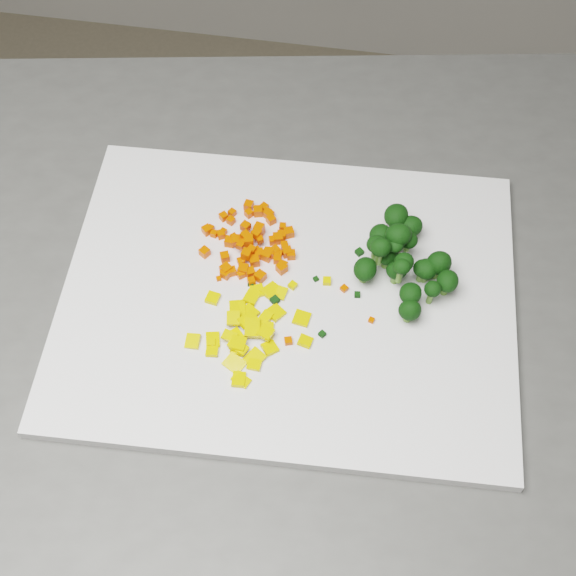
# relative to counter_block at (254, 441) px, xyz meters

# --- Properties ---
(counter_block) EXTENTS (1.02, 0.79, 0.90)m
(counter_block) POSITION_rel_counter_block_xyz_m (0.00, 0.00, 0.00)
(counter_block) COLOR #484845
(counter_block) RESTS_ON ground
(cutting_board) EXTENTS (0.46, 0.37, 0.01)m
(cutting_board) POSITION_rel_counter_block_xyz_m (0.05, -0.02, 0.46)
(cutting_board) COLOR silver
(cutting_board) RESTS_ON counter_block
(carrot_pile) EXTENTS (0.10, 0.10, 0.03)m
(carrot_pile) POSITION_rel_counter_block_xyz_m (0.00, 0.03, 0.48)
(carrot_pile) COLOR #E33902
(carrot_pile) RESTS_ON cutting_board
(pepper_pile) EXTENTS (0.11, 0.11, 0.02)m
(pepper_pile) POSITION_rel_counter_block_xyz_m (0.02, -0.07, 0.47)
(pepper_pile) COLOR #E4B80C
(pepper_pile) RESTS_ON cutting_board
(broccoli_pile) EXTENTS (0.12, 0.12, 0.06)m
(broccoli_pile) POSITION_rel_counter_block_xyz_m (0.16, 0.02, 0.49)
(broccoli_pile) COLOR black
(broccoli_pile) RESTS_ON cutting_board
(carrot_cube_0) EXTENTS (0.01, 0.01, 0.01)m
(carrot_cube_0) POSITION_rel_counter_block_xyz_m (0.01, 0.04, 0.47)
(carrot_cube_0) COLOR #E33902
(carrot_cube_0) RESTS_ON carrot_pile
(carrot_cube_1) EXTENTS (0.01, 0.01, 0.01)m
(carrot_cube_1) POSITION_rel_counter_block_xyz_m (0.04, 0.01, 0.47)
(carrot_cube_1) COLOR #E33902
(carrot_cube_1) RESTS_ON carrot_pile
(carrot_cube_2) EXTENTS (0.01, 0.01, 0.01)m
(carrot_cube_2) POSITION_rel_counter_block_xyz_m (-0.01, 0.03, 0.47)
(carrot_cube_2) COLOR #E33902
(carrot_cube_2) RESTS_ON carrot_pile
(carrot_cube_3) EXTENTS (0.01, 0.01, 0.01)m
(carrot_cube_3) POSITION_rel_counter_block_xyz_m (0.03, 0.04, 0.47)
(carrot_cube_3) COLOR #E33902
(carrot_cube_3) RESTS_ON carrot_pile
(carrot_cube_4) EXTENTS (0.01, 0.01, 0.01)m
(carrot_cube_4) POSITION_rel_counter_block_xyz_m (0.00, 0.00, 0.47)
(carrot_cube_4) COLOR #E33902
(carrot_cube_4) RESTS_ON carrot_pile
(carrot_cube_5) EXTENTS (0.01, 0.01, 0.01)m
(carrot_cube_5) POSITION_rel_counter_block_xyz_m (0.01, 0.04, 0.47)
(carrot_cube_5) COLOR #E33902
(carrot_cube_5) RESTS_ON carrot_pile
(carrot_cube_6) EXTENTS (0.01, 0.01, 0.01)m
(carrot_cube_6) POSITION_rel_counter_block_xyz_m (0.01, 0.03, 0.47)
(carrot_cube_6) COLOR #E33902
(carrot_cube_6) RESTS_ON carrot_pile
(carrot_cube_7) EXTENTS (0.01, 0.01, 0.01)m
(carrot_cube_7) POSITION_rel_counter_block_xyz_m (0.04, 0.04, 0.47)
(carrot_cube_7) COLOR #E33902
(carrot_cube_7) RESTS_ON carrot_pile
(carrot_cube_8) EXTENTS (0.01, 0.01, 0.01)m
(carrot_cube_8) POSITION_rel_counter_block_xyz_m (-0.02, 0.04, 0.46)
(carrot_cube_8) COLOR #E33902
(carrot_cube_8) RESTS_ON carrot_pile
(carrot_cube_9) EXTENTS (0.01, 0.01, 0.01)m
(carrot_cube_9) POSITION_rel_counter_block_xyz_m (0.02, 0.07, 0.47)
(carrot_cube_9) COLOR #E33902
(carrot_cube_9) RESTS_ON carrot_pile
(carrot_cube_10) EXTENTS (0.01, 0.01, 0.01)m
(carrot_cube_10) POSITION_rel_counter_block_xyz_m (-0.00, 0.08, 0.47)
(carrot_cube_10) COLOR #E33902
(carrot_cube_10) RESTS_ON carrot_pile
(carrot_cube_11) EXTENTS (0.01, 0.01, 0.01)m
(carrot_cube_11) POSITION_rel_counter_block_xyz_m (0.01, -0.01, 0.47)
(carrot_cube_11) COLOR #E33902
(carrot_cube_11) RESTS_ON carrot_pile
(carrot_cube_12) EXTENTS (0.01, 0.01, 0.01)m
(carrot_cube_12) POSITION_rel_counter_block_xyz_m (0.01, 0.07, 0.47)
(carrot_cube_12) COLOR #E33902
(carrot_cube_12) RESTS_ON carrot_pile
(carrot_cube_13) EXTENTS (0.01, 0.01, 0.01)m
(carrot_cube_13) POSITION_rel_counter_block_xyz_m (0.01, -0.01, 0.47)
(carrot_cube_13) COLOR #E33902
(carrot_cube_13) RESTS_ON carrot_pile
(carrot_cube_14) EXTENTS (0.01, 0.01, 0.01)m
(carrot_cube_14) POSITION_rel_counter_block_xyz_m (-0.01, -0.01, 0.47)
(carrot_cube_14) COLOR #E33902
(carrot_cube_14) RESTS_ON carrot_pile
(carrot_cube_15) EXTENTS (0.01, 0.01, 0.01)m
(carrot_cube_15) POSITION_rel_counter_block_xyz_m (0.00, 0.03, 0.47)
(carrot_cube_15) COLOR #E33902
(carrot_cube_15) RESTS_ON carrot_pile
(carrot_cube_16) EXTENTS (0.01, 0.01, 0.01)m
(carrot_cube_16) POSITION_rel_counter_block_xyz_m (0.04, 0.02, 0.47)
(carrot_cube_16) COLOR #E33902
(carrot_cube_16) RESTS_ON carrot_pile
(carrot_cube_17) EXTENTS (0.01, 0.01, 0.01)m
(carrot_cube_17) POSITION_rel_counter_block_xyz_m (0.01, 0.01, 0.47)
(carrot_cube_17) COLOR #E33902
(carrot_cube_17) RESTS_ON carrot_pile
(carrot_cube_18) EXTENTS (0.01, 0.01, 0.01)m
(carrot_cube_18) POSITION_rel_counter_block_xyz_m (-0.01, -0.01, 0.47)
(carrot_cube_18) COLOR #E33902
(carrot_cube_18) RESTS_ON carrot_pile
(carrot_cube_19) EXTENTS (0.01, 0.01, 0.01)m
(carrot_cube_19) POSITION_rel_counter_block_xyz_m (-0.00, 0.07, 0.47)
(carrot_cube_19) COLOR #E33902
(carrot_cube_19) RESTS_ON carrot_pile
(carrot_cube_20) EXTENTS (0.01, 0.01, 0.01)m
(carrot_cube_20) POSITION_rel_counter_block_xyz_m (-0.02, 0.05, 0.47)
(carrot_cube_20) COLOR #E33902
(carrot_cube_20) RESTS_ON carrot_pile
(carrot_cube_21) EXTENTS (0.01, 0.01, 0.01)m
(carrot_cube_21) POSITION_rel_counter_block_xyz_m (-0.04, 0.01, 0.47)
(carrot_cube_21) COLOR #E33902
(carrot_cube_21) RESTS_ON carrot_pile
(carrot_cube_22) EXTENTS (0.01, 0.01, 0.01)m
(carrot_cube_22) POSITION_rel_counter_block_xyz_m (0.03, 0.02, 0.47)
(carrot_cube_22) COLOR #E33902
(carrot_cube_22) RESTS_ON carrot_pile
(carrot_cube_23) EXTENTS (0.01, 0.01, 0.01)m
(carrot_cube_23) POSITION_rel_counter_block_xyz_m (0.03, 0.01, 0.47)
(carrot_cube_23) COLOR #E33902
(carrot_cube_23) RESTS_ON carrot_pile
(carrot_cube_24) EXTENTS (0.01, 0.01, 0.01)m
(carrot_cube_24) POSITION_rel_counter_block_xyz_m (0.02, 0.02, 0.47)
(carrot_cube_24) COLOR #E33902
(carrot_cube_24) RESTS_ON carrot_pile
(carrot_cube_25) EXTENTS (0.01, 0.01, 0.01)m
(carrot_cube_25) POSITION_rel_counter_block_xyz_m (0.01, 0.08, 0.47)
(carrot_cube_25) COLOR #E33902
(carrot_cube_25) RESTS_ON carrot_pile
(carrot_cube_26) EXTENTS (0.01, 0.01, 0.01)m
(carrot_cube_26) POSITION_rel_counter_block_xyz_m (0.04, 0.00, 0.47)
(carrot_cube_26) COLOR #E33902
(carrot_cube_26) RESTS_ON carrot_pile
(carrot_cube_27) EXTENTS (0.01, 0.01, 0.01)m
(carrot_cube_27) POSITION_rel_counter_block_xyz_m (0.00, 0.03, 0.47)
(carrot_cube_27) COLOR #E33902
(carrot_cube_27) RESTS_ON carrot_pile
(carrot_cube_28) EXTENTS (0.01, 0.01, 0.01)m
(carrot_cube_28) POSITION_rel_counter_block_xyz_m (0.04, 0.00, 0.47)
(carrot_cube_28) COLOR #E33902
(carrot_cube_28) RESTS_ON carrot_pile
(carrot_cube_29) EXTENTS (0.01, 0.01, 0.01)m
(carrot_cube_29) POSITION_rel_counter_block_xyz_m (-0.02, 0.06, 0.47)
(carrot_cube_29) COLOR #E33902
(carrot_cube_29) RESTS_ON carrot_pile
(carrot_cube_30) EXTENTS (0.01, 0.01, 0.01)m
(carrot_cube_30) POSITION_rel_counter_block_xyz_m (-0.04, 0.04, 0.46)
(carrot_cube_30) COLOR #E33902
(carrot_cube_30) RESTS_ON carrot_pile
(carrot_cube_31) EXTENTS (0.01, 0.01, 0.01)m
(carrot_cube_31) POSITION_rel_counter_block_xyz_m (-0.01, 0.01, 0.47)
(carrot_cube_31) COLOR #E33902
(carrot_cube_31) RESTS_ON carrot_pile
(carrot_cube_32) EXTENTS (0.01, 0.01, 0.01)m
(carrot_cube_32) POSITION_rel_counter_block_xyz_m (-0.00, 0.04, 0.47)
(carrot_cube_32) COLOR #E33902
(carrot_cube_32) RESTS_ON carrot_pile
(carrot_cube_33) EXTENTS (0.01, 0.01, 0.01)m
(carrot_cube_33) POSITION_rel_counter_block_xyz_m (-0.01, -0.01, 0.47)
(carrot_cube_33) COLOR #E33902
(carrot_cube_33) RESTS_ON carrot_pile
(carrot_cube_34) EXTENTS (0.01, 0.01, 0.01)m
(carrot_cube_34) POSITION_rel_counter_block_xyz_m (-0.01, 0.03, 0.47)
(carrot_cube_34) COLOR #E33902
(carrot_cube_34) RESTS_ON carrot_pile
(carrot_cube_35) EXTENTS (0.01, 0.01, 0.01)m
(carrot_cube_35) POSITION_rel_counter_block_xyz_m (-0.00, 0.03, 0.47)
(carrot_cube_35) COLOR #E33902
(carrot_cube_35) RESTS_ON carrot_pile
(carrot_cube_36) EXTENTS (0.01, 0.01, 0.01)m
(carrot_cube_36) POSITION_rel_counter_block_xyz_m (-0.04, 0.04, 0.47)
(carrot_cube_36) COLOR #E33902
(carrot_cube_36) RESTS_ON carrot_pile
(carrot_cube_37) EXTENTS (0.01, 0.01, 0.01)m
(carrot_cube_37) POSITION_rel_counter_block_xyz_m (-0.02, 0.03, 0.47)
(carrot_cube_37) COLOR #E33902
(carrot_cube_37) RESTS_ON carrot_pile
(carrot_cube_38) EXTENTS (0.01, 0.01, 0.01)m
(carrot_cube_38) POSITION_rel_counter_block_xyz_m (0.04, 0.05, 0.47)
(carrot_cube_38) COLOR #E33902
(carrot_cube_38) RESTS_ON carrot_pile
(carrot_cube_39) EXTENTS (0.01, 0.01, 0.01)m
(carrot_cube_39) POSITION_rel_counter_block_xyz_m (0.00, 0.03, 0.47)
(carrot_cube_39) COLOR #E33902
(carrot_cube_39) RESTS_ON carrot_pile
(carrot_cube_40) EXTENTS (0.01, 0.01, 0.01)m
(carrot_cube_40) POSITION_rel_counter_block_xyz_m (0.00, 0.03, 0.47)
(carrot_cube_40) COLOR #E33902
(carrot_cube_40) RESTS_ON carrot_pile
(carrot_cube_41) EXTENTS (0.01, 0.01, 0.01)m
(carrot_cube_41) POSITION_rel_counter_block_xyz_m (0.02, 0.06, 0.47)
(carrot_cube_41) COLOR #E33902
(carrot_cube_41) RESTS_ON carrot_pile
(carrot_cube_42) EXTENTS (0.01, 0.01, 0.01)m
(carrot_cube_42) POSITION_rel_counter_block_xyz_m (-0.00, 0.02, 0.47)
(carrot_cube_42) COLOR #E33902
(carrot_cube_42) RESTS_ON carrot_pile
(carrot_cube_43) EXTENTS (0.01, 0.01, 0.01)m
(carrot_cube_43) POSITION_rel_counter_block_xyz_m (0.01, -0.01, 0.47)
(carrot_cube_43) COLOR #E33902
(carrot_cube_43) RESTS_ON carrot_pile
(carrot_cube_44) EXTENTS (0.01, 0.01, 0.01)m
(carrot_cube_44) POSITION_rel_counter_block_xyz_m (-0.01, 0.02, 0.47)
(carrot_cube_44) COLOR #E33902
(carrot_cube_44) RESTS_ON carrot_pile
(carrot_cube_45) EXTENTS (0.01, 0.01, 0.01)m
(carrot_cube_45) POSITION_rel_counter_block_xyz_m (0.01, 0.02, 0.47)
(carrot_cube_45) COLOR #E33902
(carrot_cube_45) RESTS_ON carrot_pile
(carrot_cube_46) EXTENTS (0.01, 0.01, 0.01)m
(carrot_cube_46) POSITION_rel_counter_block_xyz_m (0.02, 0.02, 0.47)
(carrot_cube_46) COLOR #E33902
(carrot_cube_46) RESTS_ON carrot_pile
(carrot_cube_47) EXTENTS (0.01, 0.01, 0.01)m
(carrot_cube_47) POSITION_rel_counter_block_xyz_m (0.01, 0.02, 0.47)
(carrot_cube_47) COLOR #E33902
(carrot_cube_47) RESTS_ON carrot_pile
(carrot_cube_48) EXTENTS (0.01, 0.01, 0.01)m
(carrot_cube_48) POSITION_rel_counter_block_xyz_m (0.04, 0.03, 0.47)
(carrot_cube_48) COLOR #E33902
(carrot_cube_48) RESTS_ON carrot_pile
(carrot_cube_49) EXTENTS (0.01, 0.01, 0.01)m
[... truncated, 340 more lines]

